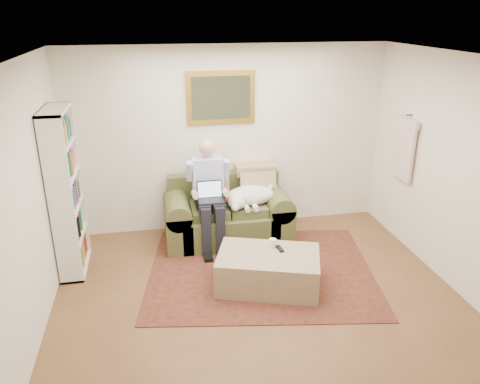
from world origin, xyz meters
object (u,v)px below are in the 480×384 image
object	(u,v)px
ottoman	(268,270)
bookshelf	(66,193)
sofa	(227,219)
laptop	(210,195)
coffee_mug	(273,243)
seated_man	(210,196)
sleeping_dog	(250,195)

from	to	relation	value
ottoman	bookshelf	distance (m)	2.55
sofa	bookshelf	distance (m)	2.16
laptop	coffee_mug	bearing A→B (deg)	-56.61
laptop	coffee_mug	world-z (taller)	laptop
coffee_mug	ottoman	bearing A→B (deg)	-118.29
seated_man	ottoman	size ratio (longest dim) A/B	1.26
sofa	bookshelf	world-z (taller)	bookshelf
sleeping_dog	ottoman	world-z (taller)	sleeping_dog
sofa	seated_man	bearing A→B (deg)	-148.55
sofa	ottoman	size ratio (longest dim) A/B	1.49
seated_man	laptop	distance (m)	0.08
sleeping_dog	coffee_mug	size ratio (longest dim) A/B	7.06
sleeping_dog	bookshelf	size ratio (longest dim) A/B	0.35
laptop	ottoman	xyz separation A→B (m)	(0.52, -1.08, -0.55)
sleeping_dog	coffee_mug	bearing A→B (deg)	-87.83
seated_man	ottoman	xyz separation A→B (m)	(0.52, -1.15, -0.51)
sleeping_dog	sofa	bearing A→B (deg)	164.26
seated_man	ottoman	distance (m)	1.36
seated_man	sleeping_dog	bearing A→B (deg)	7.13
seated_man	bookshelf	size ratio (longest dim) A/B	0.72
sofa	coffee_mug	world-z (taller)	sofa
laptop	coffee_mug	distance (m)	1.14
sleeping_dog	seated_man	bearing A→B (deg)	-172.87
seated_man	sleeping_dog	size ratio (longest dim) A/B	2.04
ottoman	coffee_mug	bearing A→B (deg)	61.71
bookshelf	laptop	bearing A→B (deg)	6.82
seated_man	coffee_mug	distance (m)	1.18
bookshelf	coffee_mug	bearing A→B (deg)	-16.83
sofa	sleeping_dog	bearing A→B (deg)	-15.74
sleeping_dog	bookshelf	distance (m)	2.36
sofa	sleeping_dog	xyz separation A→B (m)	(0.31, -0.09, 0.36)
ottoman	sofa	bearing A→B (deg)	101.21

